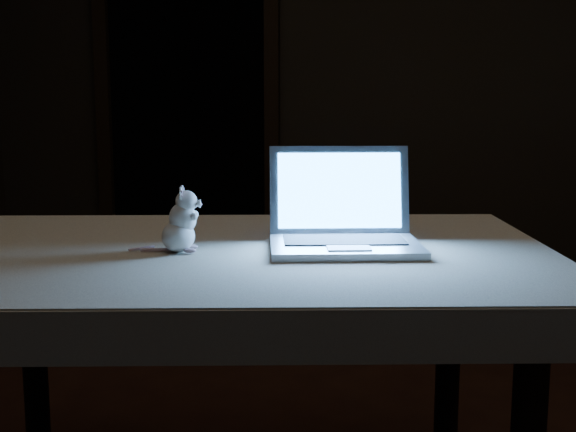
# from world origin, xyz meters

# --- Properties ---
(back_wall) EXTENTS (4.50, 0.04, 2.60)m
(back_wall) POSITION_xyz_m (0.00, 2.50, 1.30)
(back_wall) COLOR black
(back_wall) RESTS_ON ground
(doorway) EXTENTS (1.06, 0.36, 2.13)m
(doorway) POSITION_xyz_m (-1.10, 2.50, 1.06)
(doorway) COLOR black
(doorway) RESTS_ON back_wall
(table) EXTENTS (1.45, 1.08, 0.70)m
(table) POSITION_xyz_m (-0.20, -0.08, 0.35)
(table) COLOR black
(table) RESTS_ON floor
(tablecloth) EXTENTS (1.66, 1.41, 0.09)m
(tablecloth) POSITION_xyz_m (-0.23, -0.11, 0.66)
(tablecloth) COLOR beige
(tablecloth) RESTS_ON table
(laptop) EXTENTS (0.38, 0.35, 0.22)m
(laptop) POSITION_xyz_m (0.04, -0.06, 0.82)
(laptop) COLOR #A2A3A7
(laptop) RESTS_ON tablecloth
(plush_mouse) EXTENTS (0.12, 0.12, 0.14)m
(plush_mouse) POSITION_xyz_m (-0.31, -0.14, 0.78)
(plush_mouse) COLOR white
(plush_mouse) RESTS_ON tablecloth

